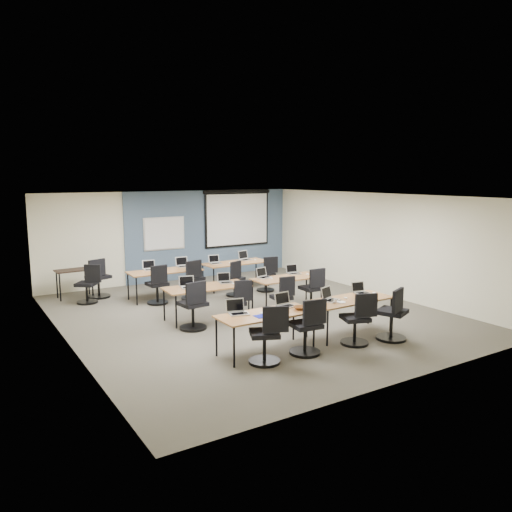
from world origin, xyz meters
TOP-DOWN VIEW (x-y plane):
  - floor at (0.00, 0.00)m, footprint 8.00×9.00m
  - ceiling at (0.00, 0.00)m, footprint 8.00×9.00m
  - wall_back at (0.00, 4.50)m, footprint 8.00×0.04m
  - wall_front at (0.00, -4.50)m, footprint 8.00×0.04m
  - wall_left at (-4.00, 0.00)m, footprint 0.04×9.00m
  - wall_right at (4.00, 0.00)m, footprint 0.04×9.00m
  - blue_accent_panel at (1.25, 4.47)m, footprint 5.50×0.04m
  - whiteboard at (-0.30, 4.43)m, footprint 1.28×0.03m
  - projector_screen at (2.20, 4.41)m, footprint 2.40×0.10m
  - training_table_front_left at (-1.07, -2.29)m, footprint 1.80×0.75m
  - training_table_front_right at (0.92, -2.30)m, footprint 1.79×0.75m
  - training_table_mid_left at (-0.99, 0.24)m, footprint 1.89×0.79m
  - training_table_mid_right at (1.11, 0.09)m, footprint 1.74×0.73m
  - training_table_back_left at (-1.08, 2.49)m, footprint 1.88×0.78m
  - training_table_back_right at (1.09, 2.58)m, footprint 1.88×0.78m
  - laptop_0 at (-1.52, -2.05)m, footprint 0.34×0.29m
  - mouse_0 at (-1.15, -2.29)m, footprint 0.09×0.12m
  - task_chair_0 at (-1.35, -2.75)m, footprint 0.58×0.54m
  - laptop_1 at (-0.51, -2.07)m, footprint 0.34×0.29m
  - mouse_1 at (-0.30, -2.35)m, footprint 0.08×0.10m
  - task_chair_1 at (-0.51, -2.76)m, footprint 0.56×0.56m
  - laptop_2 at (0.49, -2.17)m, footprint 0.34×0.29m
  - mouse_2 at (0.87, -2.23)m, footprint 0.06×0.09m
  - task_chair_2 at (0.62, -2.85)m, footprint 0.55×0.53m
  - laptop_3 at (1.44, -2.05)m, footprint 0.30×0.25m
  - mouse_3 at (1.66, -2.23)m, footprint 0.06×0.10m
  - task_chair_3 at (1.37, -3.02)m, footprint 0.62×0.58m
  - laptop_4 at (-1.40, 0.34)m, footprint 0.33×0.28m
  - mouse_4 at (-1.27, 0.15)m, footprint 0.07×0.11m
  - task_chair_4 at (-1.60, -0.37)m, footprint 0.57×0.57m
  - laptop_5 at (-0.47, 0.34)m, footprint 0.30×0.25m
  - mouse_5 at (-0.39, 0.11)m, footprint 0.08×0.10m
  - task_chair_5 at (-0.59, -0.46)m, footprint 0.50×0.47m
  - laptop_6 at (0.58, 0.37)m, footprint 0.31×0.26m
  - mouse_6 at (0.68, 0.16)m, footprint 0.06×0.09m
  - task_chair_6 at (0.49, -0.59)m, footprint 0.46×0.46m
  - laptop_7 at (1.49, 0.37)m, footprint 0.30×0.26m
  - mouse_7 at (1.72, 0.09)m, footprint 0.06×0.10m
  - task_chair_7 at (1.49, -0.41)m, footprint 0.53×0.53m
  - laptop_8 at (-1.38, 2.78)m, footprint 0.32×0.27m
  - mouse_8 at (-1.16, 2.45)m, footprint 0.09×0.12m
  - task_chair_8 at (-1.47, 2.00)m, footprint 0.52×0.52m
  - laptop_9 at (-0.45, 2.75)m, footprint 0.34×0.29m
  - mouse_9 at (-0.38, 2.53)m, footprint 0.09×0.11m
  - task_chair_9 at (-0.54, 1.97)m, footprint 0.57×0.57m
  - laptop_10 at (0.50, 2.71)m, footprint 0.31×0.26m
  - mouse_10 at (0.86, 2.52)m, footprint 0.08×0.11m
  - task_chair_10 at (0.56, 1.70)m, footprint 0.49×0.47m
  - laptop_11 at (1.50, 2.78)m, footprint 0.35×0.30m
  - mouse_11 at (1.73, 2.57)m, footprint 0.08×0.10m
  - task_chair_11 at (1.59, 1.73)m, footprint 0.49×0.49m
  - blue_mousepad at (-1.24, -2.41)m, footprint 0.26×0.22m
  - snack_bowl at (-0.41, -2.40)m, footprint 0.31×0.31m
  - snack_plate at (0.58, -2.42)m, footprint 0.18×0.18m
  - coffee_cup at (0.45, -2.39)m, footprint 0.07×0.07m
  - utility_table at (-3.07, 3.77)m, footprint 0.93×0.51m
  - spare_chair_a at (-2.55, 3.43)m, footprint 0.59×0.57m
  - spare_chair_b at (-2.91, 2.99)m, footprint 0.59×0.51m

SIDE VIEW (x-z plane):
  - floor at x=0.00m, z-range -0.01..0.01m
  - task_chair_6 at x=0.49m, z-range -0.09..0.86m
  - task_chair_10 at x=0.56m, z-range -0.09..0.87m
  - task_chair_5 at x=-0.59m, z-range -0.09..0.87m
  - task_chair_11 at x=1.59m, z-range -0.09..0.89m
  - spare_chair_b at x=-2.91m, z-range -0.09..0.90m
  - task_chair_8 at x=-1.47m, z-range -0.09..0.91m
  - task_chair_7 at x=1.49m, z-range -0.09..0.92m
  - task_chair_2 at x=0.62m, z-range -0.09..0.92m
  - task_chair_0 at x=-1.35m, z-range -0.09..0.93m
  - task_chair_1 at x=-0.51m, z-range -0.09..0.95m
  - task_chair_4 at x=-1.60m, z-range -0.09..0.95m
  - task_chair_9 at x=-0.54m, z-range -0.09..0.96m
  - spare_chair_a at x=-2.55m, z-range -0.09..0.96m
  - task_chair_3 at x=1.37m, z-range -0.09..0.97m
  - utility_table at x=-3.07m, z-range 0.28..1.03m
  - training_table_mid_right at x=1.11m, z-range 0.32..1.05m
  - training_table_front_right at x=0.92m, z-range 0.32..1.05m
  - training_table_front_left at x=-1.07m, z-range 0.32..1.05m
  - training_table_back_right at x=1.09m, z-range 0.32..1.05m
  - training_table_back_left at x=-1.08m, z-range 0.32..1.05m
  - training_table_mid_left at x=-0.99m, z-range 0.32..1.05m
  - blue_mousepad at x=-1.24m, z-range 0.73..0.74m
  - snack_plate at x=0.58m, z-range 0.73..0.74m
  - mouse_6 at x=0.68m, z-range 0.73..0.76m
  - mouse_11 at x=1.73m, z-range 0.73..0.76m
  - mouse_5 at x=-0.39m, z-range 0.73..0.76m
  - mouse_1 at x=-0.30m, z-range 0.73..0.76m
  - mouse_2 at x=0.87m, z-range 0.73..0.76m
  - mouse_7 at x=1.72m, z-range 0.73..0.76m
  - mouse_4 at x=-1.27m, z-range 0.72..0.76m
  - mouse_9 at x=-0.38m, z-range 0.72..0.76m
  - mouse_3 at x=1.66m, z-range 0.72..0.76m
  - mouse_10 at x=0.86m, z-range 0.72..0.76m
  - mouse_0 at x=-1.15m, z-range 0.72..0.76m
  - mouse_8 at x=-1.16m, z-range 0.72..0.76m
  - snack_bowl at x=-0.41m, z-range 0.73..0.79m
  - coffee_cup at x=0.45m, z-range 0.74..0.79m
  - laptop_5 at x=-0.47m, z-range 0.67..0.90m
  - laptop_3 at x=1.44m, z-range 0.67..0.90m
  - laptop_7 at x=1.49m, z-range 0.67..0.90m
  - laptop_6 at x=0.58m, z-range 0.67..0.91m
  - laptop_10 at x=0.50m, z-range 0.67..0.91m
  - laptop_8 at x=-1.38m, z-range 0.67..0.91m
  - laptop_4 at x=-1.40m, z-range 0.67..0.92m
  - laptop_1 at x=-0.51m, z-range 0.67..0.92m
  - laptop_9 at x=-0.45m, z-range 0.66..0.92m
  - laptop_2 at x=0.49m, z-range 0.66..0.92m
  - laptop_0 at x=-1.52m, z-range 0.66..0.92m
  - laptop_11 at x=1.50m, z-range 0.66..0.93m
  - wall_back at x=0.00m, z-range 0.00..2.70m
  - wall_front at x=0.00m, z-range 0.00..2.70m
  - wall_left at x=-4.00m, z-range 0.00..2.70m
  - wall_right at x=4.00m, z-range 0.00..2.70m
  - blue_accent_panel at x=1.25m, z-range 0.00..2.70m
  - whiteboard at x=-0.30m, z-range 0.96..1.94m
  - projector_screen at x=2.20m, z-range 0.98..2.80m
  - ceiling at x=0.00m, z-range 2.69..2.71m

